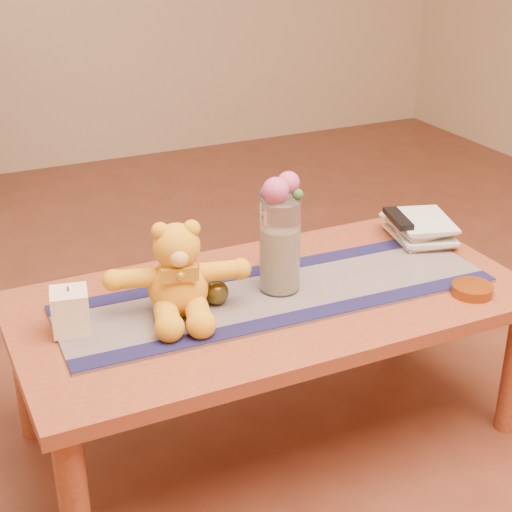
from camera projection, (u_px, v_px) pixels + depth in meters
name	position (u px, v px, depth m)	size (l,w,h in m)	color
floor	(271.00, 429.00, 2.33)	(5.50, 5.50, 0.00)	#512417
coffee_table_top	(272.00, 302.00, 2.15)	(1.40, 0.70, 0.04)	brown
table_leg_fl	(74.00, 504.00, 1.75)	(0.07, 0.07, 0.41)	brown
table_leg_bl	(26.00, 374.00, 2.23)	(0.07, 0.07, 0.41)	brown
table_leg_br	(399.00, 286.00, 2.73)	(0.07, 0.07, 0.41)	brown
persian_runner	(278.00, 294.00, 2.14)	(1.20, 0.35, 0.01)	#161C3F
runner_border_near	(302.00, 316.00, 2.02)	(1.20, 0.06, 0.00)	#16133B
runner_border_far	(257.00, 271.00, 2.26)	(1.20, 0.06, 0.00)	#16133B
teddy_bear	(178.00, 270.00, 1.99)	(0.35, 0.29, 0.24)	orange
pillar_candle	(70.00, 311.00, 1.93)	(0.09, 0.09, 0.11)	#FFE3BB
candle_wick	(68.00, 289.00, 1.91)	(0.00, 0.00, 0.01)	black
glass_vase	(280.00, 246.00, 2.10)	(0.11, 0.11, 0.26)	silver
potpourri_fill	(280.00, 259.00, 2.12)	(0.09, 0.09, 0.18)	beige
rose_left	(276.00, 190.00, 2.02)	(0.07, 0.07, 0.07)	#C14479
rose_right	(288.00, 182.00, 2.04)	(0.06, 0.06, 0.06)	#C14479
blue_flower_back	(278.00, 186.00, 2.07)	(0.04, 0.04, 0.04)	#4D50A7
blue_flower_side	(267.00, 193.00, 2.04)	(0.04, 0.04, 0.04)	#4D50A7
leaf_sprig	(298.00, 194.00, 2.04)	(0.03, 0.03, 0.03)	#33662D
bronze_ball	(216.00, 292.00, 2.07)	(0.07, 0.07, 0.07)	#463F17
book_bottom	(395.00, 239.00, 2.46)	(0.17, 0.22, 0.02)	beige
book_lower	(398.00, 234.00, 2.45)	(0.16, 0.22, 0.02)	beige
book_upper	(394.00, 228.00, 2.45)	(0.17, 0.22, 0.02)	beige
book_top	(398.00, 223.00, 2.44)	(0.16, 0.22, 0.02)	beige
tv_remote	(398.00, 218.00, 2.42)	(0.04, 0.16, 0.02)	black
amber_dish	(472.00, 290.00, 2.14)	(0.11, 0.11, 0.03)	#BF5914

